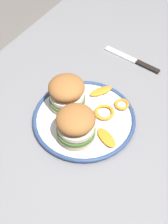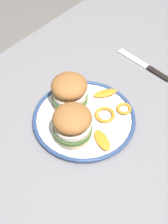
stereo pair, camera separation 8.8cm
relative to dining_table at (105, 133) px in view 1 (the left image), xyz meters
The scene contains 10 objects.
ground_plane 0.62m from the dining_table, ahead, with size 8.00×8.00×0.00m, color slate.
dining_table is the anchor object (origin of this frame).
dinner_plate 0.11m from the dining_table, 129.64° to the left, with size 0.31×0.31×0.02m.
sandwich_half_left 0.19m from the dining_table, 162.56° to the left, with size 0.15×0.15×0.10m.
sandwich_half_right 0.19m from the dining_table, 102.79° to the left, with size 0.15×0.15×0.10m.
orange_peel_curled 0.10m from the dining_table, 62.35° to the left, with size 0.07×0.07×0.01m.
orange_peel_strip_long 0.14m from the dining_table, 40.42° to the left, with size 0.08×0.07×0.01m.
orange_peel_strip_short 0.13m from the dining_table, 151.11° to the right, with size 0.06×0.08×0.01m.
orange_peel_small_curl 0.12m from the dining_table, 20.99° to the right, with size 0.06×0.06×0.01m.
table_knife 0.29m from the dining_table, ahead, with size 0.04×0.22×0.01m.
Camera 1 is at (-0.56, -0.27, 1.47)m, focal length 51.66 mm.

